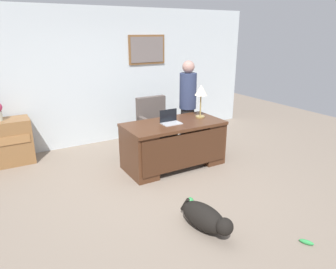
{
  "coord_description": "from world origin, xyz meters",
  "views": [
    {
      "loc": [
        -2.06,
        -3.55,
        2.24
      ],
      "look_at": [
        0.18,
        0.3,
        0.75
      ],
      "focal_mm": 33.11,
      "sensor_mm": 36.0,
      "label": 1
    }
  ],
  "objects_px": {
    "desk": "(174,143)",
    "desk_lamp": "(201,92)",
    "person_standing": "(188,105)",
    "dog_toy_ball": "(190,201)",
    "laptop": "(170,120)",
    "dog_toy_bone": "(306,242)",
    "dog_lying": "(206,218)",
    "armchair": "(155,126)"
  },
  "relations": [
    {
      "from": "desk",
      "to": "desk_lamp",
      "type": "height_order",
      "value": "desk_lamp"
    },
    {
      "from": "desk",
      "to": "person_standing",
      "type": "bearing_deg",
      "value": 42.11
    },
    {
      "from": "laptop",
      "to": "dog_toy_bone",
      "type": "xyz_separation_m",
      "value": [
        0.25,
        -2.56,
        -0.81
      ]
    },
    {
      "from": "dog_toy_ball",
      "to": "dog_lying",
      "type": "bearing_deg",
      "value": -106.23
    },
    {
      "from": "armchair",
      "to": "dog_lying",
      "type": "bearing_deg",
      "value": -105.6
    },
    {
      "from": "desk",
      "to": "laptop",
      "type": "xyz_separation_m",
      "value": [
        -0.07,
        0.03,
        0.42
      ]
    },
    {
      "from": "laptop",
      "to": "person_standing",
      "type": "bearing_deg",
      "value": 38.13
    },
    {
      "from": "dog_lying",
      "to": "desk_lamp",
      "type": "height_order",
      "value": "desk_lamp"
    },
    {
      "from": "desk",
      "to": "dog_lying",
      "type": "relative_size",
      "value": 2.06
    },
    {
      "from": "desk",
      "to": "laptop",
      "type": "relative_size",
      "value": 5.25
    },
    {
      "from": "person_standing",
      "to": "dog_lying",
      "type": "height_order",
      "value": "person_standing"
    },
    {
      "from": "desk",
      "to": "desk_lamp",
      "type": "bearing_deg",
      "value": 7.74
    },
    {
      "from": "dog_lying",
      "to": "dog_toy_bone",
      "type": "height_order",
      "value": "dog_lying"
    },
    {
      "from": "desk_lamp",
      "to": "dog_toy_ball",
      "type": "xyz_separation_m",
      "value": [
        -1.05,
        -1.27,
        -1.18
      ]
    },
    {
      "from": "laptop",
      "to": "dog_toy_bone",
      "type": "height_order",
      "value": "laptop"
    },
    {
      "from": "laptop",
      "to": "dog_toy_bone",
      "type": "distance_m",
      "value": 2.69
    },
    {
      "from": "desk",
      "to": "person_standing",
      "type": "distance_m",
      "value": 1.01
    },
    {
      "from": "armchair",
      "to": "person_standing",
      "type": "bearing_deg",
      "value": -29.41
    },
    {
      "from": "person_standing",
      "to": "desk",
      "type": "bearing_deg",
      "value": -137.89
    },
    {
      "from": "laptop",
      "to": "dog_toy_bone",
      "type": "bearing_deg",
      "value": -84.49
    },
    {
      "from": "desk_lamp",
      "to": "dog_toy_bone",
      "type": "xyz_separation_m",
      "value": [
        -0.41,
        -2.61,
        -1.21
      ]
    },
    {
      "from": "dog_toy_ball",
      "to": "desk",
      "type": "bearing_deg",
      "value": 68.63
    },
    {
      "from": "armchair",
      "to": "dog_lying",
      "type": "xyz_separation_m",
      "value": [
        -0.74,
        -2.66,
        -0.31
      ]
    },
    {
      "from": "person_standing",
      "to": "dog_lying",
      "type": "xyz_separation_m",
      "value": [
        -1.29,
        -2.35,
        -0.74
      ]
    },
    {
      "from": "armchair",
      "to": "dog_lying",
      "type": "distance_m",
      "value": 2.78
    },
    {
      "from": "laptop",
      "to": "desk_lamp",
      "type": "xyz_separation_m",
      "value": [
        0.66,
        0.05,
        0.39
      ]
    },
    {
      "from": "desk",
      "to": "armchair",
      "type": "distance_m",
      "value": 0.92
    },
    {
      "from": "armchair",
      "to": "dog_lying",
      "type": "relative_size",
      "value": 1.26
    },
    {
      "from": "dog_lying",
      "to": "laptop",
      "type": "height_order",
      "value": "laptop"
    },
    {
      "from": "desk",
      "to": "dog_lying",
      "type": "height_order",
      "value": "desk"
    },
    {
      "from": "desk",
      "to": "dog_toy_bone",
      "type": "relative_size",
      "value": 10.86
    },
    {
      "from": "laptop",
      "to": "dog_lying",
      "type": "bearing_deg",
      "value": -107.49
    },
    {
      "from": "dog_toy_ball",
      "to": "armchair",
      "type": "bearing_deg",
      "value": 74.57
    },
    {
      "from": "laptop",
      "to": "dog_toy_ball",
      "type": "bearing_deg",
      "value": -108.07
    },
    {
      "from": "dog_lying",
      "to": "laptop",
      "type": "bearing_deg",
      "value": 72.51
    },
    {
      "from": "desk",
      "to": "armchair",
      "type": "bearing_deg",
      "value": 82.82
    },
    {
      "from": "armchair",
      "to": "laptop",
      "type": "relative_size",
      "value": 3.2
    },
    {
      "from": "desk",
      "to": "desk_lamp",
      "type": "relative_size",
      "value": 2.91
    },
    {
      "from": "person_standing",
      "to": "desk_lamp",
      "type": "relative_size",
      "value": 2.99
    },
    {
      "from": "dog_lying",
      "to": "person_standing",
      "type": "bearing_deg",
      "value": 61.18
    },
    {
      "from": "person_standing",
      "to": "dog_toy_ball",
      "type": "bearing_deg",
      "value": -122.28
    },
    {
      "from": "person_standing",
      "to": "dog_lying",
      "type": "relative_size",
      "value": 2.12
    }
  ]
}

